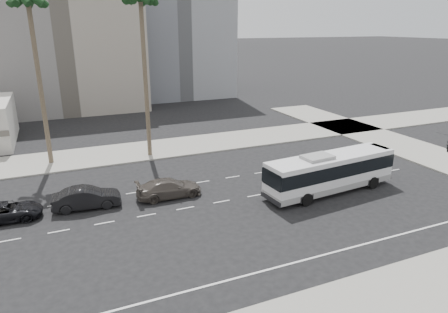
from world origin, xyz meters
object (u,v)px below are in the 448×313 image
city_bus (330,171)px  palm_mid (28,2)px  car_a (169,188)px  palm_near (140,0)px  car_c (6,212)px  car_b (87,198)px

city_bus → palm_mid: (-21.33, 16.75, 13.39)m
car_a → palm_near: (1.00, 11.02, 14.75)m
car_c → palm_mid: (3.10, 11.89, 14.51)m
car_c → palm_mid: palm_mid is taller
palm_near → car_a: bearing=-95.2°
car_c → car_b: bearing=-89.4°
car_c → palm_mid: 19.01m
palm_near → palm_mid: palm_near is taller
city_bus → car_b: size_ratio=2.41×
car_a → car_c: 11.83m
palm_near → palm_mid: bearing=171.2°
car_b → car_a: bearing=-89.2°
car_a → car_c: bearing=87.2°
car_c → palm_near: size_ratio=0.28×
car_c → city_bus: bearing=-99.0°
city_bus → car_b: city_bus is taller
car_a → palm_near: size_ratio=0.31×
city_bus → car_a: city_bus is taller
car_b → car_c: 5.50m
car_a → palm_near: bearing=-4.9°
city_bus → palm_near: bearing=122.2°
city_bus → palm_mid: palm_mid is taller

